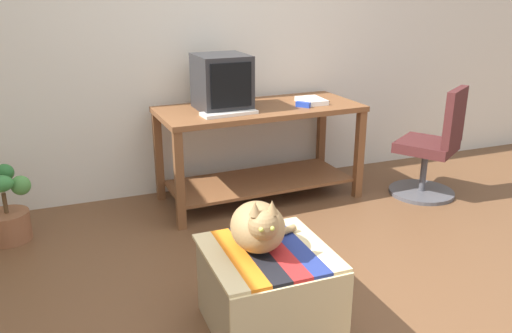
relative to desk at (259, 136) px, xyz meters
name	(u,v)px	position (x,y,z in m)	size (l,w,h in m)	color
ground_plane	(317,317)	(-0.31, -1.60, -0.51)	(14.00, 14.00, 0.00)	brown
back_wall	(201,29)	(-0.31, 0.45, 0.79)	(8.00, 0.10, 2.60)	silver
desk	(259,136)	(0.00, 0.00, 0.00)	(1.57, 0.73, 0.75)	brown
tv_monitor	(222,83)	(-0.29, 0.02, 0.43)	(0.38, 0.41, 0.40)	#28282B
keyboard	(229,113)	(-0.30, -0.16, 0.25)	(0.40, 0.15, 0.02)	beige
book	(311,101)	(0.42, -0.03, 0.25)	(0.18, 0.25, 0.04)	white
ottoman_with_blanket	(267,289)	(-0.59, -1.58, -0.30)	(0.59, 0.61, 0.43)	tan
cat	(259,226)	(-0.62, -1.56, 0.04)	(0.40, 0.37, 0.30)	#9E7A4C
potted_plant	(7,213)	(-1.83, -0.08, -0.32)	(0.33, 0.30, 0.51)	brown
office_chair	(433,150)	(1.30, -0.46, -0.13)	(0.58, 0.58, 0.89)	#4C4C51
stapler	(303,105)	(0.30, -0.14, 0.25)	(0.04, 0.11, 0.04)	#2342B7
pen	(321,101)	(0.52, -0.01, 0.24)	(0.01, 0.01, 0.14)	black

